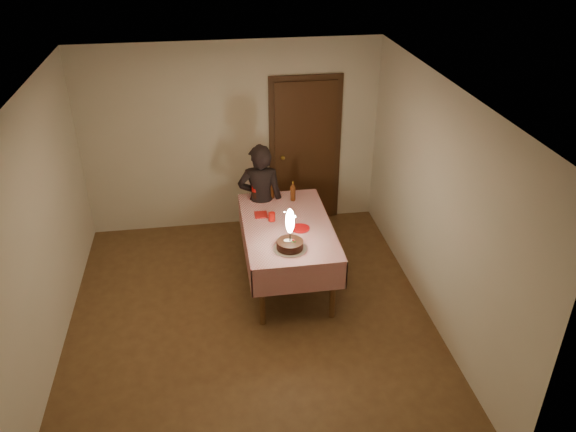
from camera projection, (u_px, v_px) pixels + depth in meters
The scene contains 12 objects.
ground at pixel (251, 321), 6.27m from camera, with size 4.00×4.50×0.01m, color brown.
room_shell at pixel (248, 185), 5.53m from camera, with size 4.04×4.54×2.62m.
dining_table at pixel (287, 232), 6.58m from camera, with size 1.02×1.72×0.81m.
birthday_cake at pixel (290, 240), 6.02m from camera, with size 0.36×0.36×0.49m.
red_plate at pixel (300, 228), 6.44m from camera, with size 0.22×0.22×0.01m, color red.
red_cup at pixel (272, 217), 6.58m from camera, with size 0.08×0.08×0.10m, color red.
clear_cup at pixel (290, 217), 6.60m from camera, with size 0.07×0.07×0.09m, color silver.
napkin_stack at pixel (261, 215), 6.71m from camera, with size 0.15×0.15×0.02m, color #A71513.
cola_bottle at pixel (256, 189), 6.98m from camera, with size 0.10×0.10×0.32m.
amber_bottle_left at pixel (272, 189), 7.06m from camera, with size 0.06×0.06×0.25m.
amber_bottle_right at pixel (293, 192), 7.00m from camera, with size 0.06×0.06×0.25m.
photographer at pixel (261, 201), 7.09m from camera, with size 0.61×0.47×1.55m.
Camera 1 is at (-0.34, -4.89, 4.09)m, focal length 35.00 mm.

